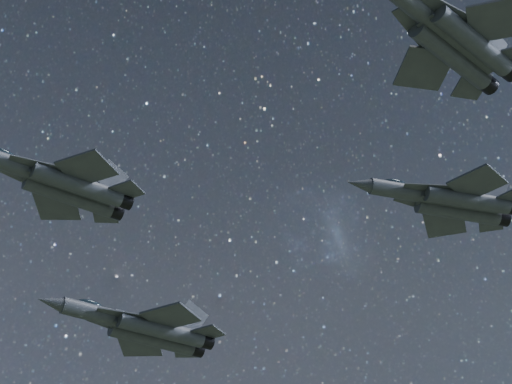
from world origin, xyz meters
name	(u,v)px	position (x,y,z in m)	size (l,w,h in m)	color
jet_lead	(59,183)	(-14.91, 0.29, 140.06)	(15.70, 10.88, 3.94)	#31353D
jet_left	(143,328)	(-0.67, 23.52, 141.14)	(20.12, 14.07, 5.07)	#31353D
jet_right	(450,37)	(7.06, -22.51, 143.92)	(16.54, 11.08, 4.18)	#31353D
jet_slot	(449,201)	(18.21, -5.83, 143.79)	(16.71, 11.61, 4.20)	#31353D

